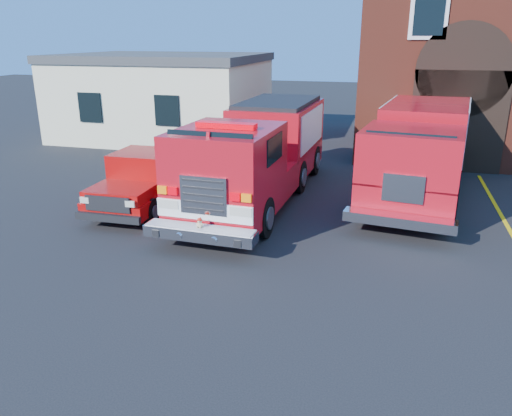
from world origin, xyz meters
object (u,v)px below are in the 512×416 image
(fire_engine, at_px, (259,153))
(side_building, at_px, (165,95))
(pickup_truck, at_px, (150,178))
(secondary_truck, at_px, (421,148))

(fire_engine, bearing_deg, side_building, 129.46)
(side_building, height_order, pickup_truck, side_building)
(fire_engine, height_order, pickup_truck, fire_engine)
(fire_engine, relative_size, secondary_truck, 1.05)
(side_building, bearing_deg, fire_engine, -50.54)
(side_building, height_order, fire_engine, side_building)
(pickup_truck, bearing_deg, secondary_truck, 21.98)
(side_building, bearing_deg, secondary_truck, -30.12)
(fire_engine, relative_size, pickup_truck, 1.81)
(side_building, xyz_separation_m, pickup_truck, (4.53, -10.99, -1.36))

